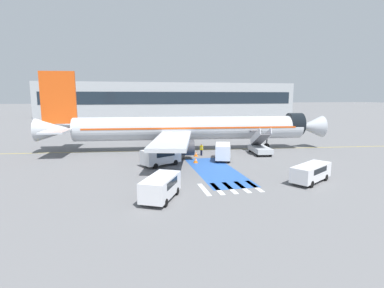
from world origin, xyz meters
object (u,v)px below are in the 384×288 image
(traffic_cone_2, at_px, (196,154))
(boarding_stairs_forward, at_px, (260,147))
(ground_crew_1, at_px, (172,151))
(service_van_3, at_px, (223,151))
(service_van_1, at_px, (161,186))
(service_van_0, at_px, (311,172))
(terminal_building, at_px, (172,99))
(fuel_tanker, at_px, (143,125))
(ground_crew_0, at_px, (201,149))
(traffic_cone_0, at_px, (226,151))
(service_van_2, at_px, (161,156))
(traffic_cone_1, at_px, (196,160))
(airliner, at_px, (186,128))

(traffic_cone_2, bearing_deg, boarding_stairs_forward, -2.51)
(ground_crew_1, xyz_separation_m, traffic_cone_2, (3.36, 0.32, -0.64))
(service_van_3, bearing_deg, ground_crew_1, 173.08)
(boarding_stairs_forward, xyz_separation_m, service_van_1, (-16.08, -16.02, 0.16))
(service_van_0, height_order, terminal_building, terminal_building)
(service_van_3, bearing_deg, service_van_0, -47.58)
(fuel_tanker, xyz_separation_m, terminal_building, (14.99, 56.25, 4.90))
(fuel_tanker, bearing_deg, ground_crew_0, 9.58)
(traffic_cone_0, bearing_deg, service_van_0, -78.75)
(service_van_1, height_order, traffic_cone_0, service_van_1)
(fuel_tanker, bearing_deg, ground_crew_1, 0.90)
(service_van_2, height_order, service_van_3, service_van_3)
(ground_crew_0, bearing_deg, service_van_0, 165.40)
(ground_crew_0, relative_size, traffic_cone_1, 2.53)
(boarding_stairs_forward, height_order, ground_crew_1, boarding_stairs_forward)
(service_van_3, xyz_separation_m, terminal_building, (6.58, 87.35, 5.49))
(traffic_cone_2, bearing_deg, ground_crew_0, 20.77)
(service_van_2, relative_size, ground_crew_0, 3.09)
(service_van_2, xyz_separation_m, traffic_cone_0, (10.15, 5.69, -0.92))
(service_van_3, relative_size, traffic_cone_1, 7.07)
(traffic_cone_1, height_order, traffic_cone_2, traffic_cone_1)
(service_van_1, distance_m, service_van_3, 16.30)
(service_van_1, distance_m, ground_crew_0, 18.41)
(service_van_0, distance_m, traffic_cone_2, 16.70)
(fuel_tanker, distance_m, ground_crew_0, 28.31)
(service_van_2, bearing_deg, service_van_0, -156.10)
(service_van_1, relative_size, service_van_3, 1.10)
(service_van_0, bearing_deg, service_van_1, -115.18)
(boarding_stairs_forward, height_order, fuel_tanker, boarding_stairs_forward)
(terminal_building, bearing_deg, service_van_3, -94.31)
(boarding_stairs_forward, height_order, ground_crew_0, boarding_stairs_forward)
(boarding_stairs_forward, xyz_separation_m, ground_crew_1, (-12.71, 0.09, -0.03))
(traffic_cone_1, distance_m, traffic_cone_2, 4.07)
(service_van_0, xyz_separation_m, traffic_cone_0, (-3.15, 15.83, -0.78))
(terminal_building, bearing_deg, fuel_tanker, -104.93)
(service_van_0, distance_m, ground_crew_1, 18.27)
(traffic_cone_0, distance_m, terminal_building, 83.33)
(ground_crew_0, xyz_separation_m, ground_crew_1, (-4.23, -0.65, 0.02))
(traffic_cone_2, bearing_deg, ground_crew_1, -174.61)
(service_van_2, distance_m, traffic_cone_1, 4.50)
(traffic_cone_1, bearing_deg, service_van_1, -114.84)
(ground_crew_0, bearing_deg, service_van_1, 115.70)
(boarding_stairs_forward, distance_m, ground_crew_0, 8.51)
(airliner, distance_m, service_van_1, 22.39)
(boarding_stairs_forward, relative_size, service_van_2, 1.07)
(service_van_2, distance_m, traffic_cone_0, 11.67)
(fuel_tanker, bearing_deg, service_van_1, -5.09)
(airliner, bearing_deg, boarding_stairs_forward, 67.21)
(service_van_1, height_order, ground_crew_0, service_van_1)
(service_van_1, xyz_separation_m, service_van_2, (1.39, 11.91, 0.06))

